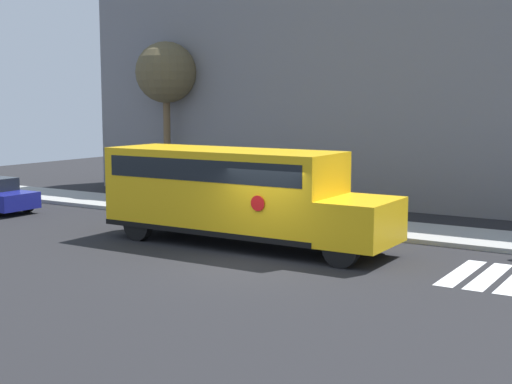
{
  "coord_description": "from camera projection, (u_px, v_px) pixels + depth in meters",
  "views": [
    {
      "loc": [
        10.14,
        -16.02,
        4.41
      ],
      "look_at": [
        -1.38,
        2.48,
        1.61
      ],
      "focal_mm": 50.0,
      "sensor_mm": 36.0,
      "label": 1
    }
  ],
  "objects": [
    {
      "name": "building_backdrop",
      "position": [
        417.0,
        88.0,
        29.68
      ],
      "size": [
        32.0,
        4.0,
        9.9
      ],
      "color": "slate",
      "rests_on": "ground"
    },
    {
      "name": "school_bus",
      "position": [
        234.0,
        190.0,
        21.8
      ],
      "size": [
        9.25,
        2.57,
        2.92
      ],
      "color": "yellow",
      "rests_on": "ground"
    },
    {
      "name": "ground_plane",
      "position": [
        251.0,
        264.0,
        19.37
      ],
      "size": [
        60.0,
        60.0,
        0.0
      ],
      "primitive_type": "plane",
      "color": "black"
    },
    {
      "name": "sidewalk_strip",
      "position": [
        350.0,
        226.0,
        24.83
      ],
      "size": [
        44.0,
        3.0,
        0.15
      ],
      "color": "#9E9E99",
      "rests_on": "ground"
    },
    {
      "name": "tree_near_sidewalk",
      "position": [
        166.0,
        74.0,
        33.22
      ],
      "size": [
        2.85,
        2.85,
        7.15
      ],
      "color": "brown",
      "rests_on": "ground"
    }
  ]
}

